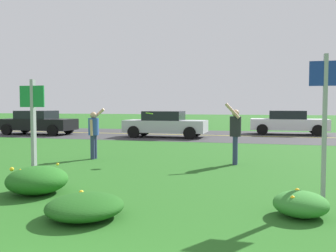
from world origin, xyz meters
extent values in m
plane|color=#26601E|center=(0.00, 10.05, 0.00)|extent=(120.00, 120.00, 0.00)
cube|color=#38383A|center=(0.00, 20.09, 0.00)|extent=(120.00, 8.48, 0.01)
cube|color=yellow|center=(0.00, 20.09, 0.01)|extent=(120.00, 0.16, 0.00)
ellipsoid|color=#1E5619|center=(-0.92, 3.59, 0.18)|extent=(1.22, 1.29, 0.36)
sphere|color=yellow|center=(-1.13, 3.88, 0.33)|extent=(0.08, 0.08, 0.08)
sphere|color=yellow|center=(-1.24, 3.75, 0.22)|extent=(0.09, 0.09, 0.09)
sphere|color=yellow|center=(-0.61, 3.37, 0.23)|extent=(0.08, 0.08, 0.08)
ellipsoid|color=#337F2D|center=(2.37, 4.54, 0.20)|extent=(0.87, 0.89, 0.40)
sphere|color=yellow|center=(2.23, 4.32, 0.34)|extent=(0.07, 0.07, 0.07)
sphere|color=yellow|center=(2.21, 4.57, 0.25)|extent=(0.07, 0.07, 0.07)
sphere|color=yellow|center=(2.54, 4.49, 0.33)|extent=(0.07, 0.07, 0.07)
sphere|color=yellow|center=(2.35, 4.89, 0.33)|extent=(0.08, 0.08, 0.08)
ellipsoid|color=#23661E|center=(-2.60, 4.81, 0.27)|extent=(1.18, 1.27, 0.55)
sphere|color=yellow|center=(-2.54, 5.15, 0.47)|extent=(0.06, 0.06, 0.06)
sphere|color=yellow|center=(-2.97, 4.53, 0.52)|extent=(0.08, 0.08, 0.08)
sphere|color=yellow|center=(-2.39, 5.22, 0.54)|extent=(0.06, 0.06, 0.06)
sphere|color=yellow|center=(-2.83, 4.60, 0.49)|extent=(0.06, 0.06, 0.06)
cube|color=#93969B|center=(-2.83, 5.06, 1.15)|extent=(0.07, 0.10, 2.30)
cube|color=#197F38|center=(-2.83, 5.03, 1.95)|extent=(0.56, 0.03, 0.44)
cube|color=#93969B|center=(2.83, 5.49, 1.34)|extent=(0.07, 0.10, 2.69)
cube|color=navy|center=(2.83, 5.46, 2.34)|extent=(0.56, 0.03, 0.44)
cylinder|color=#2D4C9E|center=(-3.68, 9.53, 1.07)|extent=(0.34, 0.34, 0.56)
sphere|color=tan|center=(-3.68, 9.53, 1.45)|extent=(0.21, 0.21, 0.21)
cylinder|color=navy|center=(-3.68, 9.62, 0.39)|extent=(0.14, 0.14, 0.79)
cylinder|color=navy|center=(-3.68, 9.45, 0.39)|extent=(0.14, 0.14, 0.79)
cylinder|color=tan|center=(-3.60, 9.73, 1.48)|extent=(0.46, 0.09, 0.41)
cylinder|color=tan|center=(-3.66, 9.34, 1.05)|extent=(0.11, 0.09, 0.53)
cylinder|color=#232328|center=(0.94, 9.57, 1.14)|extent=(0.34, 0.34, 0.60)
sphere|color=tan|center=(0.94, 9.57, 1.54)|extent=(0.21, 0.21, 0.21)
cylinder|color=navy|center=(0.94, 9.49, 0.42)|extent=(0.14, 0.14, 0.84)
cylinder|color=navy|center=(0.94, 9.66, 0.42)|extent=(0.14, 0.14, 0.84)
cylinder|color=tan|center=(0.87, 9.37, 1.61)|extent=(0.45, 0.09, 0.47)
cylinder|color=tan|center=(0.92, 9.77, 1.13)|extent=(0.11, 0.09, 0.57)
cylinder|color=#8CD133|center=(-1.68, 9.33, 1.53)|extent=(0.23, 0.23, 0.07)
torus|color=#8CD133|center=(-1.68, 9.33, 1.52)|extent=(0.24, 0.23, 0.07)
cube|color=black|center=(-11.62, 18.19, 0.62)|extent=(4.50, 1.82, 0.66)
cube|color=black|center=(-11.72, 18.19, 1.19)|extent=(2.10, 1.64, 0.52)
cylinder|color=black|center=(-10.07, 19.08, 0.33)|extent=(0.66, 0.22, 0.66)
cylinder|color=black|center=(-10.07, 17.30, 0.33)|extent=(0.66, 0.22, 0.66)
cylinder|color=black|center=(-13.17, 19.08, 0.33)|extent=(0.66, 0.22, 0.66)
cylinder|color=black|center=(-13.17, 17.30, 0.33)|extent=(0.66, 0.22, 0.66)
cube|color=#B7BABF|center=(-3.56, 18.19, 0.62)|extent=(4.50, 1.82, 0.66)
cube|color=black|center=(-3.66, 18.19, 1.19)|extent=(2.10, 1.64, 0.52)
cylinder|color=black|center=(-2.01, 19.08, 0.33)|extent=(0.66, 0.22, 0.66)
cylinder|color=black|center=(-2.01, 17.30, 0.33)|extent=(0.66, 0.22, 0.66)
cylinder|color=black|center=(-5.11, 19.08, 0.33)|extent=(0.66, 0.22, 0.66)
cylinder|color=black|center=(-5.11, 17.30, 0.33)|extent=(0.66, 0.22, 0.66)
cube|color=silver|center=(3.17, 22.00, 0.62)|extent=(4.50, 1.82, 0.66)
cube|color=black|center=(3.07, 22.00, 1.19)|extent=(2.10, 1.64, 0.52)
cylinder|color=black|center=(4.72, 22.89, 0.33)|extent=(0.66, 0.22, 0.66)
cylinder|color=black|center=(4.72, 21.11, 0.33)|extent=(0.66, 0.22, 0.66)
cylinder|color=black|center=(1.62, 22.89, 0.33)|extent=(0.66, 0.22, 0.66)
cylinder|color=black|center=(1.62, 21.11, 0.33)|extent=(0.66, 0.22, 0.66)
camera|label=1|loc=(1.82, -1.64, 1.77)|focal=39.70mm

